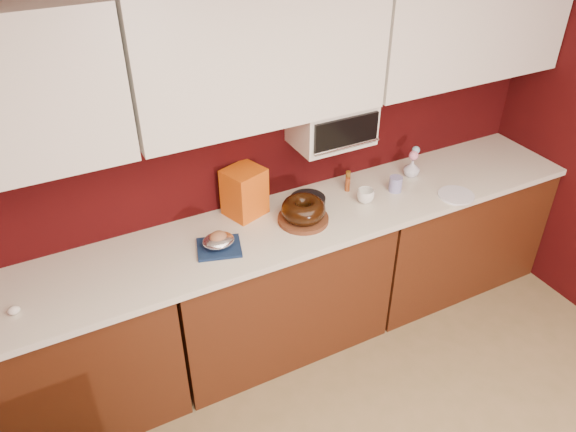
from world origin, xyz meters
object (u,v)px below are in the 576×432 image
at_px(bundt_cake, 303,209).
at_px(blue_jar, 396,184).
at_px(foil_ham_nest, 218,241).
at_px(flower_vase, 412,167).
at_px(coffee_mug, 366,195).
at_px(toaster_oven, 331,122).
at_px(pandoro_box, 244,192).

xyz_separation_m(bundt_cake, blue_jar, (0.66, 0.03, -0.03)).
xyz_separation_m(foil_ham_nest, flower_vase, (1.39, 0.15, 0.01)).
distance_m(coffee_mug, blue_jar, 0.24).
xyz_separation_m(toaster_oven, flower_vase, (0.59, -0.06, -0.41)).
relative_size(coffee_mug, flower_vase, 0.81).
distance_m(bundt_cake, foil_ham_nest, 0.53).
distance_m(toaster_oven, pandoro_box, 0.63).
relative_size(toaster_oven, blue_jar, 4.67).
relative_size(foil_ham_nest, flower_vase, 1.37).
relative_size(bundt_cake, foil_ham_nest, 1.47).
bearing_deg(blue_jar, coffee_mug, -174.94).
bearing_deg(toaster_oven, flower_vase, -6.12).
bearing_deg(bundt_cake, pandoro_box, 138.37).
bearing_deg(pandoro_box, toaster_oven, -22.95).
height_order(toaster_oven, pandoro_box, toaster_oven).
bearing_deg(coffee_mug, bundt_cake, -179.12).
height_order(toaster_oven, flower_vase, toaster_oven).
height_order(bundt_cake, flower_vase, bundt_cake).
distance_m(bundt_cake, blue_jar, 0.67).
bearing_deg(foil_ham_nest, coffee_mug, 1.83).
xyz_separation_m(toaster_oven, coffee_mug, (0.15, -0.19, -0.42)).
bearing_deg(bundt_cake, foil_ham_nest, -177.40).
bearing_deg(blue_jar, bundt_cake, -177.63).
relative_size(pandoro_box, blue_jar, 2.97).
height_order(bundt_cake, foil_ham_nest, bundt_cake).
height_order(pandoro_box, flower_vase, pandoro_box).
bearing_deg(toaster_oven, bundt_cake, -145.48).
bearing_deg(coffee_mug, foil_ham_nest, -178.17).
distance_m(foil_ham_nest, coffee_mug, 0.95).
relative_size(foil_ham_nest, blue_jar, 1.78).
bearing_deg(toaster_oven, foil_ham_nest, -164.92).
bearing_deg(flower_vase, foil_ham_nest, -173.68).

